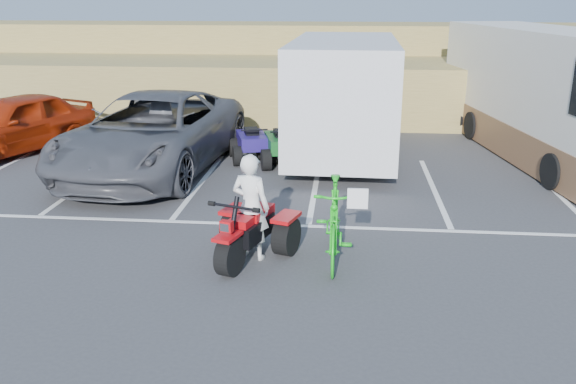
# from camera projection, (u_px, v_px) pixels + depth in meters

# --- Properties ---
(ground) EXTENTS (100.00, 100.00, 0.00)m
(ground) POSITION_uv_depth(u_px,v_px,m) (298.00, 282.00, 9.39)
(ground) COLOR #3A3A3C
(ground) RESTS_ON ground
(parking_stripes) EXTENTS (28.00, 5.16, 0.01)m
(parking_stripes) POSITION_uv_depth(u_px,v_px,m) (353.00, 200.00, 13.16)
(parking_stripes) COLOR white
(parking_stripes) RESTS_ON ground
(grass_embankment) EXTENTS (40.00, 8.50, 3.10)m
(grass_embankment) POSITION_uv_depth(u_px,v_px,m) (330.00, 71.00, 23.61)
(grass_embankment) COLOR olive
(grass_embankment) RESTS_ON ground
(red_trike_atv) EXTENTS (1.78, 2.06, 1.13)m
(red_trike_atv) POSITION_uv_depth(u_px,v_px,m) (248.00, 260.00, 10.17)
(red_trike_atv) COLOR #AF0A0E
(red_trike_atv) RESTS_ON ground
(rider) EXTENTS (0.75, 0.61, 1.80)m
(rider) POSITION_uv_depth(u_px,v_px,m) (251.00, 207.00, 10.02)
(rider) COLOR white
(rider) RESTS_ON ground
(green_dirt_bike) EXTENTS (0.65, 2.27, 1.36)m
(green_dirt_bike) POSITION_uv_depth(u_px,v_px,m) (334.00, 221.00, 9.99)
(green_dirt_bike) COLOR #14BF19
(green_dirt_bike) RESTS_ON ground
(grey_pickup) EXTENTS (3.81, 7.12, 1.90)m
(grey_pickup) POSITION_uv_depth(u_px,v_px,m) (153.00, 133.00, 15.13)
(grey_pickup) COLOR #46474D
(grey_pickup) RESTS_ON ground
(red_car) EXTENTS (3.68, 5.17, 1.64)m
(red_car) POSITION_uv_depth(u_px,v_px,m) (13.00, 124.00, 16.88)
(red_car) COLOR #972208
(red_car) RESTS_ON ground
(cargo_trailer) EXTENTS (2.81, 6.73, 3.11)m
(cargo_trailer) POSITION_uv_depth(u_px,v_px,m) (344.00, 94.00, 16.39)
(cargo_trailer) COLOR silver
(cargo_trailer) RESTS_ON ground
(rv_motorhome) EXTENTS (3.88, 9.54, 3.34)m
(rv_motorhome) POSITION_uv_depth(u_px,v_px,m) (541.00, 102.00, 16.60)
(rv_motorhome) COLOR silver
(rv_motorhome) RESTS_ON ground
(quad_atv_blue) EXTENTS (1.48, 1.73, 0.97)m
(quad_atv_blue) POSITION_uv_depth(u_px,v_px,m) (252.00, 160.00, 16.33)
(quad_atv_blue) COLOR navy
(quad_atv_blue) RESTS_ON ground
(quad_atv_green) EXTENTS (1.52, 1.81, 1.02)m
(quad_atv_green) POSITION_uv_depth(u_px,v_px,m) (282.00, 164.00, 15.94)
(quad_atv_green) COLOR #12501D
(quad_atv_green) RESTS_ON ground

